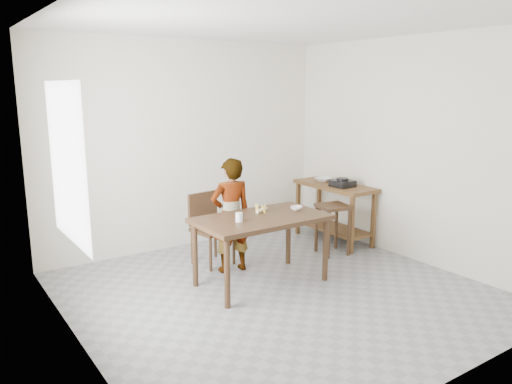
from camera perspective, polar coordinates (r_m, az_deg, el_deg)
floor at (r=5.33m, az=2.48°, el=-11.54°), size 4.00×4.00×0.04m
ceiling at (r=4.93m, az=2.79°, el=19.13°), size 4.00×4.00×0.04m
wall_back at (r=6.66m, az=-7.95°, el=5.34°), size 4.00×0.04×2.70m
wall_front at (r=3.58m, az=22.51°, el=-1.13°), size 4.00×0.04×2.70m
wall_left at (r=4.08m, az=-20.67°, el=0.53°), size 0.04×4.00×2.70m
wall_right at (r=6.36m, az=17.36°, el=4.61°), size 0.04×4.00×2.70m
window_pane at (r=4.26m, az=-20.82°, el=3.02°), size 0.02×1.10×1.30m
dining_table at (r=5.41m, az=0.60°, el=-6.67°), size 1.40×0.80×0.75m
prep_counter at (r=6.98m, az=8.90°, el=-2.32°), size 0.50×1.20×0.80m
child at (r=5.71m, az=-2.89°, el=-2.69°), size 0.52×0.38×1.32m
dining_chair at (r=6.00m, az=-4.97°, el=-4.31°), size 0.47×0.47×0.86m
stool at (r=6.45m, az=8.75°, el=-4.24°), size 0.43×0.43×0.64m
glass_tumbler at (r=5.10m, az=-1.93°, el=-2.89°), size 0.10×0.10×0.10m
small_bowl at (r=5.60m, az=4.63°, el=-1.85°), size 0.14×0.14×0.04m
banana at (r=5.48m, az=0.65°, el=-2.00°), size 0.21×0.17×0.06m
serving_bowl at (r=7.05m, az=7.75°, el=1.43°), size 0.30×0.30×0.06m
gas_burner at (r=6.73m, az=9.86°, el=0.98°), size 0.27×0.27×0.09m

